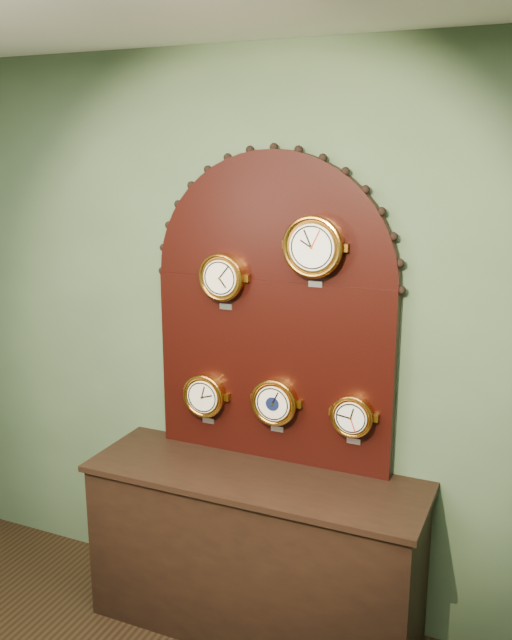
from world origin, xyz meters
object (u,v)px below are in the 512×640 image
at_px(roman_clock, 223,277).
at_px(hygrometer, 205,395).
at_px(shop_counter, 254,555).
at_px(arabic_clock, 314,247).
at_px(barometer, 275,402).
at_px(tide_clock, 353,416).
at_px(display_board, 273,301).

relative_size(roman_clock, hygrometer, 1.02).
height_order(shop_counter, hygrometer, hygrometer).
bearing_deg(hygrometer, arabic_clock, -0.14).
bearing_deg(arabic_clock, roman_clock, 179.85).
height_order(arabic_clock, barometer, arabic_clock).
bearing_deg(tide_clock, roman_clock, -179.94).
bearing_deg(shop_counter, arabic_clock, 34.43).
height_order(roman_clock, hygrometer, roman_clock).
relative_size(arabic_clock, hygrometer, 1.20).
bearing_deg(arabic_clock, display_board, 162.99).
bearing_deg(arabic_clock, barometer, 179.68).
relative_size(barometer, tide_clock, 1.12).
bearing_deg(tide_clock, display_board, 171.21).
relative_size(roman_clock, arabic_clock, 0.85).
relative_size(shop_counter, hygrometer, 5.81).
relative_size(shop_counter, display_board, 1.05).
xyz_separation_m(barometer, tide_clock, (0.39, 0.00, -0.01)).
xyz_separation_m(shop_counter, barometer, (0.04, 0.15, 0.75)).
xyz_separation_m(roman_clock, tide_clock, (0.66, 0.00, -0.60)).
distance_m(shop_counter, tide_clock, 0.87).
xyz_separation_m(hygrometer, barometer, (0.38, -0.00, 0.02)).
bearing_deg(barometer, roman_clock, 179.96).
distance_m(shop_counter, roman_clock, 1.37).
bearing_deg(barometer, shop_counter, -104.89).
height_order(display_board, roman_clock, display_board).
distance_m(barometer, tide_clock, 0.39).
bearing_deg(barometer, tide_clock, 0.14).
xyz_separation_m(arabic_clock, hygrometer, (-0.56, 0.00, -0.78)).
relative_size(hygrometer, tide_clock, 1.09).
bearing_deg(roman_clock, barometer, -0.04).
bearing_deg(hygrometer, tide_clock, 0.04).
xyz_separation_m(display_board, roman_clock, (-0.23, -0.07, 0.11)).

